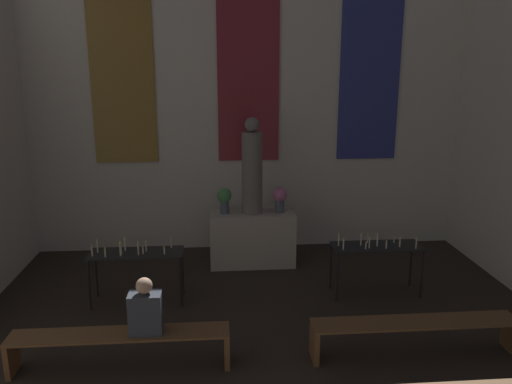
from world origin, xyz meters
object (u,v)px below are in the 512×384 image
at_px(person_seated, 146,309).
at_px(pew_back_left, 120,342).
at_px(flower_vase_left, 224,198).
at_px(candle_rack_left, 136,258).
at_px(statue, 252,169).
at_px(flower_vase_right, 280,197).
at_px(candle_rack_right, 376,251).
at_px(pew_back_right, 415,329).
at_px(altar, 252,238).

bearing_deg(person_seated, pew_back_left, 180.00).
bearing_deg(person_seated, flower_vase_left, 72.51).
height_order(flower_vase_left, candle_rack_left, flower_vase_left).
bearing_deg(candle_rack_left, statue, 36.38).
distance_m(flower_vase_right, person_seated, 3.51).
distance_m(statue, candle_rack_left, 2.39).
xyz_separation_m(candle_rack_right, person_seated, (-3.13, -1.65, 0.05)).
bearing_deg(flower_vase_left, pew_back_right, -53.79).
height_order(pew_back_left, person_seated, person_seated).
distance_m(flower_vase_left, flower_vase_right, 0.93).
bearing_deg(flower_vase_right, pew_back_right, -67.38).
xyz_separation_m(candle_rack_left, pew_back_right, (3.44, -1.66, -0.34)).
height_order(flower_vase_right, person_seated, flower_vase_right).
height_order(statue, person_seated, statue).
bearing_deg(flower_vase_right, altar, 180.00).
height_order(candle_rack_left, pew_back_right, candle_rack_left).
relative_size(altar, candle_rack_right, 1.09).
bearing_deg(flower_vase_right, person_seated, -122.24).
relative_size(candle_rack_right, pew_back_right, 0.54).
xyz_separation_m(altar, candle_rack_right, (1.74, -1.29, 0.21)).
relative_size(flower_vase_left, candle_rack_left, 0.33).
bearing_deg(candle_rack_left, candle_rack_right, -0.02).
height_order(pew_back_left, pew_back_right, same).
height_order(altar, flower_vase_right, flower_vase_right).
height_order(flower_vase_left, pew_back_right, flower_vase_left).
height_order(flower_vase_right, pew_back_right, flower_vase_right).
xyz_separation_m(candle_rack_left, person_seated, (0.36, -1.66, 0.04)).
bearing_deg(person_seated, altar, 64.69).
bearing_deg(flower_vase_right, statue, 180.00).
height_order(altar, pew_back_left, altar).
bearing_deg(pew_back_right, statue, 119.87).
bearing_deg(altar, statue, 0.00).
height_order(altar, candle_rack_left, candle_rack_left).
bearing_deg(statue, pew_back_left, -119.87).
bearing_deg(pew_back_right, candle_rack_right, 88.27).
xyz_separation_m(altar, flower_vase_right, (0.46, 0.00, 0.72)).
relative_size(altar, candle_rack_left, 1.09).
relative_size(altar, statue, 0.89).
xyz_separation_m(flower_vase_left, flower_vase_right, (0.93, 0.00, 0.00)).
distance_m(flower_vase_left, candle_rack_right, 2.61).
distance_m(statue, person_seated, 3.39).
xyz_separation_m(statue, person_seated, (-1.39, -2.94, -0.95)).
bearing_deg(flower_vase_left, pew_back_left, -112.62).
xyz_separation_m(flower_vase_left, candle_rack_right, (2.21, -1.29, -0.51)).
bearing_deg(flower_vase_left, flower_vase_right, 0.00).
bearing_deg(person_seated, pew_back_right, 0.00).
bearing_deg(person_seated, candle_rack_right, 27.83).
relative_size(statue, pew_back_left, 0.66).
relative_size(flower_vase_left, person_seated, 0.66).
relative_size(altar, flower_vase_left, 3.35).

